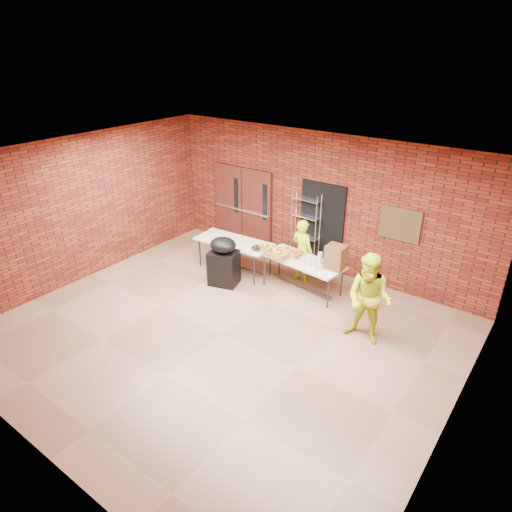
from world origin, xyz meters
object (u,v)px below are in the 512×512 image
Objects in this scene: table_left at (234,243)px; volunteer_woman at (302,251)px; volunteer_man at (369,299)px; coffee_dispenser at (336,257)px; covered_grill at (224,261)px; wire_rack at (305,231)px; table_right at (303,263)px.

table_left is 1.27× the size of volunteer_woman.
table_left is at bearing 168.37° from volunteer_man.
coffee_dispenser is 0.34× the size of volunteer_woman.
coffee_dispenser is at bearing 140.72° from volunteer_man.
coffee_dispenser is at bearing 0.86° from table_left.
table_left is 0.69m from covered_grill.
volunteer_man is at bearing -38.98° from coffee_dispenser.
table_left is 1.69× the size of covered_grill.
wire_rack is 3.70× the size of coffee_dispenser.
wire_rack reaches higher than table_left.
table_right is at bearing -56.76° from wire_rack.
coffee_dispenser is at bearing 3.65° from covered_grill.
covered_grill reaches higher than table_right.
coffee_dispenser is (2.50, 0.20, 0.29)m from table_left.
volunteer_woman is at bearing 163.13° from coffee_dispenser.
volunteer_woman is at bearing 149.62° from volunteer_man.
wire_rack is 1.66× the size of covered_grill.
volunteer_woman is 0.87× the size of volunteer_man.
wire_rack is 1.22m from table_right.
volunteer_woman is (-0.96, 0.29, -0.24)m from coffee_dispenser.
table_left is 1.10× the size of volunteer_man.
covered_grill is at bearing -74.37° from table_left.
covered_grill is at bearing -114.52° from wire_rack.
table_left is at bearing 92.71° from covered_grill.
table_right is (0.58, -1.04, -0.25)m from wire_rack.
volunteer_man is (1.87, -0.86, 0.18)m from table_right.
volunteer_man is (3.65, -0.73, 0.16)m from table_left.
wire_rack is 1.69m from table_left.
table_left is at bearing -175.46° from coffee_dispenser.
wire_rack is at bearing -55.44° from volunteer_woman.
table_right is at bearing 9.54° from covered_grill.
table_right is 1.67× the size of covered_grill.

